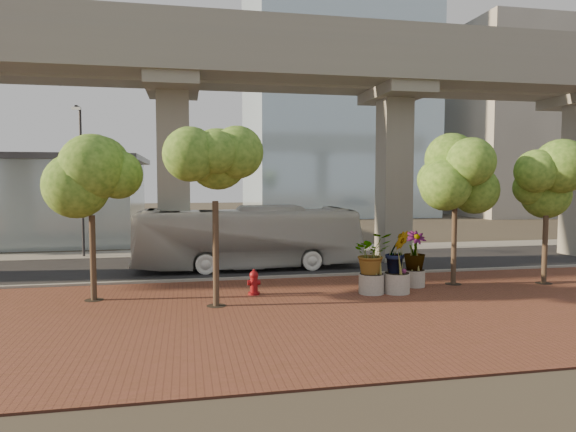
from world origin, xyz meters
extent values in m
plane|color=#3C352B|center=(0.00, 0.00, 0.00)|extent=(160.00, 160.00, 0.00)
cube|color=brown|center=(0.00, -8.00, 0.03)|extent=(70.00, 13.00, 0.06)
cube|color=black|center=(0.00, 2.00, 0.02)|extent=(90.00, 8.00, 0.04)
cube|color=gray|center=(0.00, -2.00, 0.08)|extent=(70.00, 0.25, 0.16)
cube|color=gray|center=(0.00, 7.50, 0.03)|extent=(90.00, 3.00, 0.06)
cube|color=gray|center=(0.00, 0.40, 10.50)|extent=(72.00, 2.40, 1.80)
cube|color=gray|center=(0.00, 3.60, 10.50)|extent=(72.00, 2.40, 1.80)
cube|color=gray|center=(0.00, -0.70, 11.90)|extent=(72.00, 0.12, 1.00)
cube|color=gray|center=(0.00, 4.70, 11.90)|extent=(72.00, 0.12, 1.00)
cube|color=#A9A398|center=(38.00, 36.00, 12.00)|extent=(18.00, 16.00, 24.00)
imported|color=silver|center=(-2.32, 0.81, 1.60)|extent=(11.50, 2.80, 3.20)
cylinder|color=maroon|center=(-2.83, -5.20, 0.11)|extent=(0.45, 0.45, 0.10)
cylinder|color=maroon|center=(-2.83, -5.20, 0.47)|extent=(0.30, 0.30, 0.72)
sphere|color=maroon|center=(-2.83, -5.20, 0.83)|extent=(0.35, 0.35, 0.35)
cylinder|color=maroon|center=(-2.83, -5.20, 0.99)|extent=(0.10, 0.10, 0.12)
cylinder|color=maroon|center=(-2.83, -5.20, 0.53)|extent=(0.50, 0.20, 0.20)
cylinder|color=gray|center=(1.76, -5.91, 0.45)|extent=(1.00, 1.00, 0.78)
imported|color=#2D5817|center=(1.76, -5.91, 1.67)|extent=(2.23, 2.23, 1.67)
cylinder|color=#9A948B|center=(4.02, -4.99, 0.41)|extent=(0.90, 0.90, 0.70)
imported|color=#2D5817|center=(4.02, -4.99, 1.58)|extent=(2.20, 2.20, 1.65)
cylinder|color=gray|center=(2.78, -6.04, 0.46)|extent=(1.03, 1.03, 0.80)
imported|color=#2D5817|center=(2.78, -6.04, 1.71)|extent=(2.28, 2.28, 1.71)
cylinder|color=#4C382B|center=(-8.84, -4.96, 1.65)|extent=(0.22, 0.22, 3.18)
cylinder|color=black|center=(-8.84, -4.96, 0.07)|extent=(0.70, 0.70, 0.01)
cylinder|color=#4C382B|center=(-4.39, -6.75, 1.94)|extent=(0.22, 0.22, 3.75)
cylinder|color=black|center=(-4.39, -6.75, 0.07)|extent=(0.70, 0.70, 0.01)
cylinder|color=#4C382B|center=(5.89, -4.86, 1.86)|extent=(0.22, 0.22, 3.60)
cylinder|color=black|center=(5.89, -4.86, 0.07)|extent=(0.70, 0.70, 0.01)
cylinder|color=#4C382B|center=(9.85, -5.49, 1.70)|extent=(0.22, 0.22, 3.28)
cylinder|color=black|center=(9.85, -5.49, 0.07)|extent=(0.70, 0.70, 0.01)
cylinder|color=#2F2F34|center=(-11.38, 6.91, 4.35)|extent=(0.15, 0.15, 8.63)
cube|color=#2F2F34|center=(-11.38, 6.37, 8.67)|extent=(0.16, 1.08, 0.16)
cube|color=silver|center=(-11.38, 5.83, 8.56)|extent=(0.43, 0.22, 0.13)
cylinder|color=#2F2F34|center=(6.94, 7.13, 4.10)|extent=(0.14, 0.14, 8.11)
cube|color=#2F2F34|center=(6.94, 6.62, 8.15)|extent=(0.15, 1.01, 0.15)
cube|color=silver|center=(6.94, 6.11, 8.05)|extent=(0.41, 0.20, 0.12)
camera|label=1|loc=(-5.41, -24.96, 4.55)|focal=32.00mm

